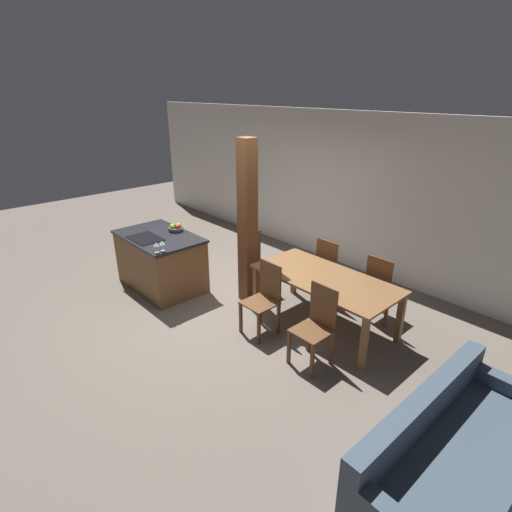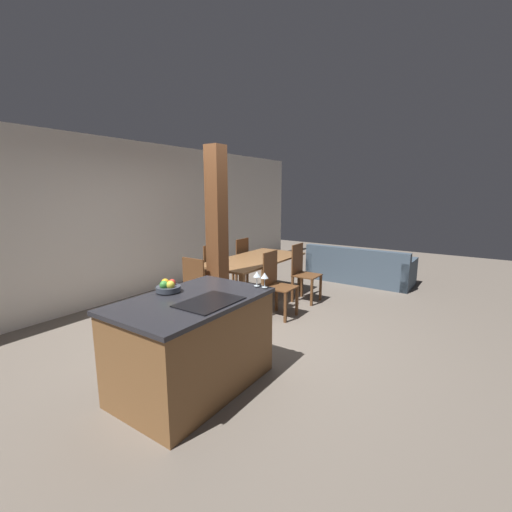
{
  "view_description": "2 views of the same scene",
  "coord_description": "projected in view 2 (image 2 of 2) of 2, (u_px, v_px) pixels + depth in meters",
  "views": [
    {
      "loc": [
        4.25,
        -3.12,
        3.03
      ],
      "look_at": [
        0.6,
        0.2,
        0.95
      ],
      "focal_mm": 28.0,
      "sensor_mm": 36.0,
      "label": 1
    },
    {
      "loc": [
        -3.33,
        -2.45,
        1.86
      ],
      "look_at": [
        0.6,
        0.2,
        0.95
      ],
      "focal_mm": 24.0,
      "sensor_mm": 36.0,
      "label": 2
    }
  ],
  "objects": [
    {
      "name": "ground_plane",
      "position": [
        243.0,
        337.0,
        4.4
      ],
      "size": [
        16.0,
        16.0,
        0.0
      ],
      "primitive_type": "plane",
      "color": "#665B51"
    },
    {
      "name": "wall_back",
      "position": [
        110.0,
        222.0,
        5.64
      ],
      "size": [
        11.2,
        0.08,
        2.7
      ],
      "color": "silver",
      "rests_on": "ground_plane"
    },
    {
      "name": "kitchen_island",
      "position": [
        193.0,
        343.0,
        3.22
      ],
      "size": [
        1.45,
        0.93,
        0.9
      ],
      "color": "brown",
      "rests_on": "ground_plane"
    },
    {
      "name": "fruit_bowl",
      "position": [
        168.0,
        287.0,
        3.3
      ],
      "size": [
        0.24,
        0.24,
        0.12
      ],
      "color": "#383D47",
      "rests_on": "kitchen_island"
    },
    {
      "name": "wine_glass_near",
      "position": [
        265.0,
        276.0,
        3.42
      ],
      "size": [
        0.08,
        0.08,
        0.15
      ],
      "color": "silver",
      "rests_on": "kitchen_island"
    },
    {
      "name": "wine_glass_middle",
      "position": [
        257.0,
        275.0,
        3.48
      ],
      "size": [
        0.08,
        0.08,
        0.15
      ],
      "color": "silver",
      "rests_on": "kitchen_island"
    },
    {
      "name": "dining_table",
      "position": [
        255.0,
        263.0,
        5.8
      ],
      "size": [
        1.95,
        0.94,
        0.73
      ],
      "color": "brown",
      "rests_on": "ground_plane"
    },
    {
      "name": "dining_chair_near_left",
      "position": [
        276.0,
        283.0,
        5.09
      ],
      "size": [
        0.4,
        0.4,
        0.97
      ],
      "color": "brown",
      "rests_on": "ground_plane"
    },
    {
      "name": "dining_chair_near_right",
      "position": [
        303.0,
        272.0,
        5.8
      ],
      "size": [
        0.4,
        0.4,
        0.97
      ],
      "color": "brown",
      "rests_on": "ground_plane"
    },
    {
      "name": "dining_chair_far_left",
      "position": [
        207.0,
        271.0,
        5.85
      ],
      "size": [
        0.4,
        0.4,
        0.97
      ],
      "rotation": [
        0.0,
        0.0,
        3.14
      ],
      "color": "brown",
      "rests_on": "ground_plane"
    },
    {
      "name": "dining_chair_far_right",
      "position": [
        238.0,
        262.0,
        6.56
      ],
      "size": [
        0.4,
        0.4,
        0.97
      ],
      "rotation": [
        0.0,
        0.0,
        3.14
      ],
      "color": "brown",
      "rests_on": "ground_plane"
    },
    {
      "name": "dining_chair_head_end",
      "position": [
        200.0,
        290.0,
        4.72
      ],
      "size": [
        0.4,
        0.4,
        0.97
      ],
      "rotation": [
        0.0,
        0.0,
        1.57
      ],
      "color": "brown",
      "rests_on": "ground_plane"
    },
    {
      "name": "couch",
      "position": [
        359.0,
        269.0,
        7.08
      ],
      "size": [
        0.88,
        2.08,
        0.73
      ],
      "rotation": [
        0.0,
        0.0,
        1.56
      ],
      "color": "#3D4C5B",
      "rests_on": "ground_plane"
    },
    {
      "name": "timber_post",
      "position": [
        217.0,
        240.0,
        4.53
      ],
      "size": [
        0.21,
        0.21,
        2.43
      ],
      "color": "brown",
      "rests_on": "ground_plane"
    }
  ]
}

